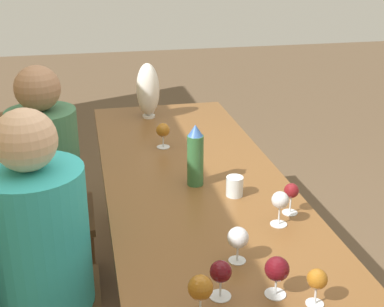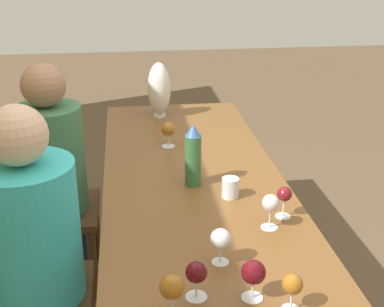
% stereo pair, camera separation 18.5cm
% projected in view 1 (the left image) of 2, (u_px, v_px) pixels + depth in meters
% --- Properties ---
extents(dining_table, '(2.69, 0.84, 0.76)m').
position_uv_depth(dining_table, '(202.00, 207.00, 2.40)').
color(dining_table, brown).
rests_on(dining_table, ground_plane).
extents(water_bottle, '(0.08, 0.08, 0.29)m').
position_uv_depth(water_bottle, '(195.00, 156.00, 2.40)').
color(water_bottle, '#336638').
rests_on(water_bottle, dining_table).
extents(water_tumbler, '(0.08, 0.08, 0.09)m').
position_uv_depth(water_tumbler, '(235.00, 186.00, 2.33)').
color(water_tumbler, silver).
rests_on(water_tumbler, dining_table).
extents(vase, '(0.14, 0.14, 0.34)m').
position_uv_depth(vase, '(148.00, 90.00, 3.29)').
color(vase, silver).
rests_on(vase, dining_table).
extents(wine_glass_0, '(0.07, 0.07, 0.14)m').
position_uv_depth(wine_glass_0, '(280.00, 201.00, 2.07)').
color(wine_glass_0, silver).
rests_on(wine_glass_0, dining_table).
extents(wine_glass_1, '(0.06, 0.06, 0.13)m').
position_uv_depth(wine_glass_1, '(291.00, 192.00, 2.16)').
color(wine_glass_1, silver).
rests_on(wine_glass_1, dining_table).
extents(wine_glass_2, '(0.06, 0.06, 0.12)m').
position_uv_depth(wine_glass_2, '(317.00, 280.00, 1.62)').
color(wine_glass_2, silver).
rests_on(wine_glass_2, dining_table).
extents(wine_glass_3, '(0.08, 0.08, 0.14)m').
position_uv_depth(wine_glass_3, '(200.00, 288.00, 1.56)').
color(wine_glass_3, silver).
rests_on(wine_glass_3, dining_table).
extents(wine_glass_4, '(0.07, 0.07, 0.14)m').
position_uv_depth(wine_glass_4, '(163.00, 131.00, 2.84)').
color(wine_glass_4, silver).
rests_on(wine_glass_4, dining_table).
extents(wine_glass_5, '(0.08, 0.08, 0.14)m').
position_uv_depth(wine_glass_5, '(277.00, 270.00, 1.66)').
color(wine_glass_5, silver).
rests_on(wine_glass_5, dining_table).
extents(wine_glass_6, '(0.07, 0.07, 0.13)m').
position_uv_depth(wine_glass_6, '(239.00, 238.00, 1.84)').
color(wine_glass_6, silver).
rests_on(wine_glass_6, dining_table).
extents(wine_glass_7, '(0.07, 0.07, 0.13)m').
position_uv_depth(wine_glass_7, '(221.00, 273.00, 1.65)').
color(wine_glass_7, silver).
rests_on(wine_glass_7, dining_table).
extents(chair_near, '(0.44, 0.44, 0.97)m').
position_uv_depth(chair_near, '(24.00, 292.00, 2.11)').
color(chair_near, brown).
rests_on(chair_near, ground_plane).
extents(chair_far, '(0.44, 0.44, 0.97)m').
position_uv_depth(chair_far, '(35.00, 206.00, 2.78)').
color(chair_far, brown).
rests_on(chair_far, ground_plane).
extents(person_near, '(0.39, 0.39, 1.26)m').
position_uv_depth(person_near, '(44.00, 256.00, 2.07)').
color(person_near, '#2D2D38').
rests_on(person_near, ground_plane).
extents(person_far, '(0.35, 0.35, 1.25)m').
position_uv_depth(person_far, '(50.00, 177.00, 2.73)').
color(person_far, '#2D2D38').
rests_on(person_far, ground_plane).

